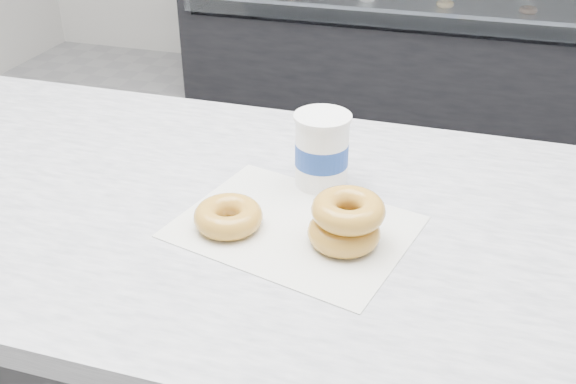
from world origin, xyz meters
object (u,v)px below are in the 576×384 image
(display_case, at_px, (408,14))
(coffee_cup, at_px, (322,150))
(donut_stack, at_px, (346,221))
(donut_single, at_px, (228,216))

(display_case, relative_size, coffee_cup, 18.98)
(donut_stack, xyz_separation_m, coffee_cup, (-0.08, 0.16, 0.03))
(display_case, height_order, coffee_cup, display_case)
(coffee_cup, bearing_deg, donut_stack, -40.73)
(display_case, distance_m, donut_stack, 2.83)
(display_case, xyz_separation_m, donut_stack, (0.24, -2.78, 0.45))
(donut_single, relative_size, donut_stack, 0.70)
(display_case, bearing_deg, donut_single, -88.74)
(display_case, relative_size, donut_stack, 16.05)
(donut_stack, bearing_deg, coffee_cup, 115.70)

